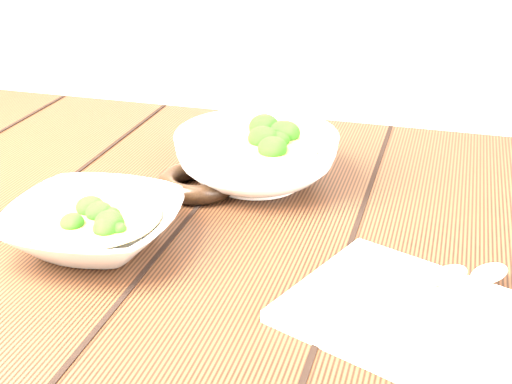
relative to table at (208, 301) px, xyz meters
The scene contains 7 objects.
table is the anchor object (origin of this frame).
soup_bowl_front 0.20m from the table, 135.91° to the right, with size 0.20×0.20×0.05m.
soup_bowl_back 0.20m from the table, 77.01° to the left, with size 0.28×0.28×0.08m.
trivet 0.15m from the table, 116.98° to the left, with size 0.11×0.11×0.03m, color black.
napkin 0.32m from the table, 29.26° to the right, with size 0.22×0.18×0.01m, color #EBE4C3.
spoon_left 0.32m from the table, 21.88° to the right, with size 0.11×0.16×0.01m.
spoon_right 0.35m from the table, 16.76° to the right, with size 0.11×0.16×0.01m.
Camera 1 is at (0.27, -0.72, 1.14)m, focal length 50.00 mm.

